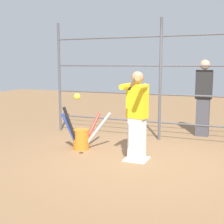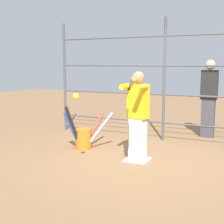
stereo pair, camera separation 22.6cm
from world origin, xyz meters
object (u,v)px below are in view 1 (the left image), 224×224
baseball_bat_swinging (134,83)px  bat_bucket (81,137)px  batter (137,113)px  softball_in_flight (77,96)px  bystander_behind_fence (204,97)px

baseball_bat_swinging → bat_bucket: size_ratio=0.85×
baseball_bat_swinging → batter: bearing=-75.1°
batter → baseball_bat_swinging: 1.05m
batter → softball_in_flight: 1.24m
baseball_bat_swinging → softball_in_flight: baseball_bat_swinging is taller
batter → baseball_bat_swinging: bearing=104.9°
bystander_behind_fence → baseball_bat_swinging: bearing=79.2°
softball_in_flight → bystander_behind_fence: bearing=-112.9°
softball_in_flight → bystander_behind_fence: bystander_behind_fence is taller
baseball_bat_swinging → bystander_behind_fence: 3.31m
batter → softball_in_flight: (0.59, 1.03, 0.36)m
baseball_bat_swinging → softball_in_flight: 0.87m
baseball_bat_swinging → bystander_behind_fence: bystander_behind_fence is taller
softball_in_flight → bystander_behind_fence: 3.70m
bat_bucket → softball_in_flight: bearing=116.2°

